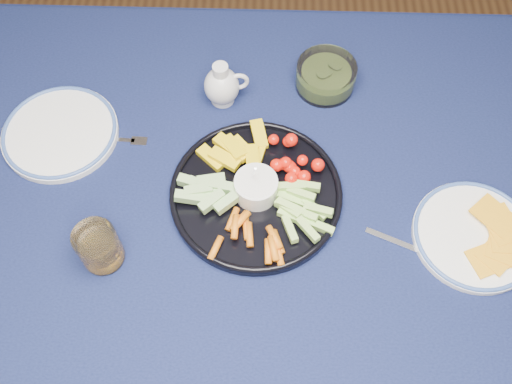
{
  "coord_description": "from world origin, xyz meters",
  "views": [
    {
      "loc": [
        0.08,
        -0.48,
        1.68
      ],
      "look_at": [
        0.06,
        0.04,
        0.76
      ],
      "focal_mm": 40.0,
      "sensor_mm": 36.0,
      "label": 1
    }
  ],
  "objects_px": {
    "pickle_bowl": "(326,77)",
    "crudite_platter": "(255,192)",
    "cheese_plate": "(475,235)",
    "juice_tumbler": "(100,248)",
    "creamer_pitcher": "(222,86)",
    "side_plate_extra": "(60,132)",
    "dining_table": "(223,236)"
  },
  "relations": [
    {
      "from": "crudite_platter",
      "to": "pickle_bowl",
      "type": "xyz_separation_m",
      "value": [
        0.14,
        0.27,
        0.01
      ]
    },
    {
      "from": "side_plate_extra",
      "to": "creamer_pitcher",
      "type": "bearing_deg",
      "value": 17.59
    },
    {
      "from": "pickle_bowl",
      "to": "crudite_platter",
      "type": "bearing_deg",
      "value": -116.75
    },
    {
      "from": "dining_table",
      "to": "creamer_pitcher",
      "type": "height_order",
      "value": "creamer_pitcher"
    },
    {
      "from": "dining_table",
      "to": "juice_tumbler",
      "type": "height_order",
      "value": "juice_tumbler"
    },
    {
      "from": "creamer_pitcher",
      "to": "side_plate_extra",
      "type": "distance_m",
      "value": 0.33
    },
    {
      "from": "dining_table",
      "to": "cheese_plate",
      "type": "relative_size",
      "value": 7.61
    },
    {
      "from": "creamer_pitcher",
      "to": "pickle_bowl",
      "type": "xyz_separation_m",
      "value": [
        0.21,
        0.04,
        -0.02
      ]
    },
    {
      "from": "creamer_pitcher",
      "to": "juice_tumbler",
      "type": "bearing_deg",
      "value": -117.78
    },
    {
      "from": "cheese_plate",
      "to": "juice_tumbler",
      "type": "xyz_separation_m",
      "value": [
        -0.65,
        -0.06,
        0.03
      ]
    },
    {
      "from": "dining_table",
      "to": "cheese_plate",
      "type": "bearing_deg",
      "value": -3.89
    },
    {
      "from": "creamer_pitcher",
      "to": "cheese_plate",
      "type": "relative_size",
      "value": 0.45
    },
    {
      "from": "crudite_platter",
      "to": "side_plate_extra",
      "type": "distance_m",
      "value": 0.41
    },
    {
      "from": "dining_table",
      "to": "juice_tumbler",
      "type": "xyz_separation_m",
      "value": [
        -0.2,
        -0.09,
        0.13
      ]
    },
    {
      "from": "juice_tumbler",
      "to": "pickle_bowl",
      "type": "bearing_deg",
      "value": 45.2
    },
    {
      "from": "cheese_plate",
      "to": "juice_tumbler",
      "type": "height_order",
      "value": "juice_tumbler"
    },
    {
      "from": "dining_table",
      "to": "crudite_platter",
      "type": "bearing_deg",
      "value": 32.88
    },
    {
      "from": "dining_table",
      "to": "creamer_pitcher",
      "type": "xyz_separation_m",
      "value": [
        -0.01,
        0.27,
        0.13
      ]
    },
    {
      "from": "crudite_platter",
      "to": "side_plate_extra",
      "type": "height_order",
      "value": "crudite_platter"
    },
    {
      "from": "crudite_platter",
      "to": "juice_tumbler",
      "type": "xyz_separation_m",
      "value": [
        -0.26,
        -0.13,
        0.02
      ]
    },
    {
      "from": "side_plate_extra",
      "to": "crudite_platter",
      "type": "bearing_deg",
      "value": -18.37
    },
    {
      "from": "pickle_bowl",
      "to": "creamer_pitcher",
      "type": "bearing_deg",
      "value": -168.34
    },
    {
      "from": "dining_table",
      "to": "side_plate_extra",
      "type": "bearing_deg",
      "value": 152.66
    },
    {
      "from": "pickle_bowl",
      "to": "cheese_plate",
      "type": "distance_m",
      "value": 0.43
    },
    {
      "from": "pickle_bowl",
      "to": "cheese_plate",
      "type": "relative_size",
      "value": 0.56
    },
    {
      "from": "dining_table",
      "to": "creamer_pitcher",
      "type": "relative_size",
      "value": 16.8
    },
    {
      "from": "dining_table",
      "to": "juice_tumbler",
      "type": "distance_m",
      "value": 0.25
    },
    {
      "from": "creamer_pitcher",
      "to": "cheese_plate",
      "type": "distance_m",
      "value": 0.56
    },
    {
      "from": "crudite_platter",
      "to": "juice_tumbler",
      "type": "relative_size",
      "value": 3.69
    },
    {
      "from": "pickle_bowl",
      "to": "juice_tumbler",
      "type": "xyz_separation_m",
      "value": [
        -0.4,
        -0.4,
        0.01
      ]
    },
    {
      "from": "juice_tumbler",
      "to": "side_plate_extra",
      "type": "xyz_separation_m",
      "value": [
        -0.13,
        0.26,
        -0.03
      ]
    },
    {
      "from": "creamer_pitcher",
      "to": "juice_tumbler",
      "type": "height_order",
      "value": "creamer_pitcher"
    }
  ]
}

